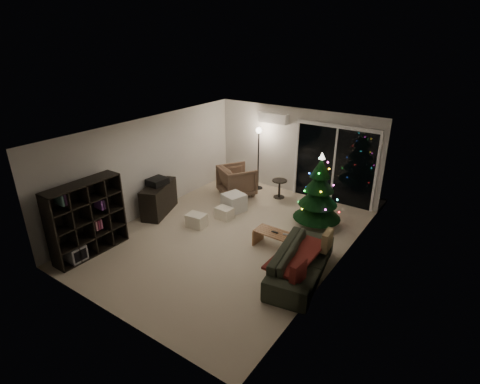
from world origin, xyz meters
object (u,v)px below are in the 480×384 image
object	(u,v)px
bookshelf	(81,216)
christmas_tree	(319,190)
coffee_table	(281,242)
armchair	(237,181)
media_cabinet	(159,199)
sofa	(301,262)

from	to	relation	value
bookshelf	christmas_tree	bearing A→B (deg)	66.00
coffee_table	christmas_tree	distance (m)	1.69
bookshelf	armchair	size ratio (longest dim) A/B	1.71
media_cabinet	sofa	size ratio (longest dim) A/B	0.60
coffee_table	armchair	bearing A→B (deg)	143.96
armchair	coffee_table	bearing A→B (deg)	173.23
bookshelf	sofa	xyz separation A→B (m)	(4.30, 1.78, -0.50)
media_cabinet	coffee_table	xyz separation A→B (m)	(3.52, 0.19, -0.21)
media_cabinet	sofa	xyz separation A→B (m)	(4.30, -0.43, -0.09)
armchair	sofa	size ratio (longest dim) A/B	0.45
bookshelf	coffee_table	distance (m)	4.30
christmas_tree	coffee_table	bearing A→B (deg)	-96.46
bookshelf	christmas_tree	world-z (taller)	christmas_tree
armchair	christmas_tree	xyz separation A→B (m)	(2.70, -0.44, 0.51)
sofa	coffee_table	bearing A→B (deg)	41.71
bookshelf	armchair	world-z (taller)	bookshelf
coffee_table	christmas_tree	world-z (taller)	christmas_tree
bookshelf	sofa	world-z (taller)	bookshelf
sofa	bookshelf	bearing A→B (deg)	102.49
media_cabinet	coffee_table	size ratio (longest dim) A/B	1.05
christmas_tree	armchair	bearing A→B (deg)	170.67
armchair	coffee_table	size ratio (longest dim) A/B	0.78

